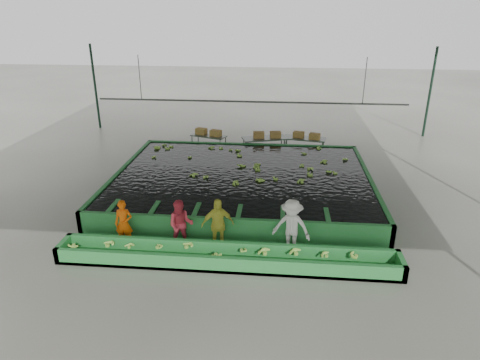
# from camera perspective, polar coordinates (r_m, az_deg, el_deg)

# --- Properties ---
(ground) EXTENTS (80.00, 80.00, 0.00)m
(ground) POSITION_cam_1_polar(r_m,az_deg,el_deg) (15.86, -0.17, -4.03)
(ground) COLOR gray
(ground) RESTS_ON ground
(shed_roof) EXTENTS (20.00, 22.00, 0.04)m
(shed_roof) POSITION_cam_1_polar(r_m,az_deg,el_deg) (14.37, -0.20, 14.16)
(shed_roof) COLOR #9B9C9F
(shed_roof) RESTS_ON shed_posts
(shed_posts) EXTENTS (20.00, 22.00, 5.00)m
(shed_posts) POSITION_cam_1_polar(r_m,az_deg,el_deg) (14.93, -0.18, 4.62)
(shed_posts) COLOR black
(shed_posts) RESTS_ON ground
(flotation_tank) EXTENTS (10.00, 8.00, 0.90)m
(flotation_tank) POSITION_cam_1_polar(r_m,az_deg,el_deg) (17.03, 0.32, -0.45)
(flotation_tank) COLOR #267A34
(flotation_tank) RESTS_ON ground
(tank_water) EXTENTS (9.70, 7.70, 0.00)m
(tank_water) POSITION_cam_1_polar(r_m,az_deg,el_deg) (16.88, 0.32, 0.80)
(tank_water) COLOR black
(tank_water) RESTS_ON flotation_tank
(sorting_trough) EXTENTS (10.00, 1.00, 0.50)m
(sorting_trough) POSITION_cam_1_polar(r_m,az_deg,el_deg) (12.61, -1.80, -10.21)
(sorting_trough) COLOR #267A34
(sorting_trough) RESTS_ON ground
(cableway_rail) EXTENTS (0.08, 0.08, 14.00)m
(cableway_rail) POSITION_cam_1_polar(r_m,az_deg,el_deg) (19.62, 1.27, 10.40)
(cableway_rail) COLOR #59605B
(cableway_rail) RESTS_ON shed_roof
(rail_hanger_left) EXTENTS (0.04, 0.04, 2.00)m
(rail_hanger_left) POSITION_cam_1_polar(r_m,az_deg,el_deg) (20.42, -13.22, 13.15)
(rail_hanger_left) COLOR #59605B
(rail_hanger_left) RESTS_ON shed_roof
(rail_hanger_right) EXTENTS (0.04, 0.04, 2.00)m
(rail_hanger_right) POSITION_cam_1_polar(r_m,az_deg,el_deg) (19.73, 16.31, 12.56)
(rail_hanger_right) COLOR #59605B
(rail_hanger_right) RESTS_ON shed_roof
(worker_a) EXTENTS (0.57, 0.40, 1.51)m
(worker_a) POSITION_cam_1_polar(r_m,az_deg,el_deg) (13.79, -15.23, -5.60)
(worker_a) COLOR #E75809
(worker_a) RESTS_ON ground
(worker_b) EXTENTS (0.84, 0.68, 1.60)m
(worker_b) POSITION_cam_1_polar(r_m,az_deg,el_deg) (13.26, -7.89, -5.92)
(worker_b) COLOR #D23647
(worker_b) RESTS_ON ground
(worker_c) EXTENTS (1.08, 0.71, 1.71)m
(worker_c) POSITION_cam_1_polar(r_m,az_deg,el_deg) (13.04, -3.01, -5.99)
(worker_c) COLOR gold
(worker_c) RESTS_ON ground
(worker_d) EXTENTS (1.28, 0.92, 1.78)m
(worker_d) POSITION_cam_1_polar(r_m,az_deg,el_deg) (12.91, 6.87, -6.27)
(worker_d) COLOR silver
(worker_d) RESTS_ON ground
(packing_table_left) EXTENTS (1.95, 1.28, 0.83)m
(packing_table_left) POSITION_cam_1_polar(r_m,az_deg,el_deg) (22.35, -4.17, 4.97)
(packing_table_left) COLOR #59605B
(packing_table_left) RESTS_ON ground
(packing_table_mid) EXTENTS (2.34, 1.49, 0.99)m
(packing_table_mid) POSITION_cam_1_polar(r_m,az_deg,el_deg) (21.34, 3.30, 4.38)
(packing_table_mid) COLOR #59605B
(packing_table_mid) RESTS_ON ground
(packing_table_right) EXTENTS (2.19, 1.18, 0.94)m
(packing_table_right) POSITION_cam_1_polar(r_m,az_deg,el_deg) (21.70, 8.51, 4.40)
(packing_table_right) COLOR #59605B
(packing_table_right) RESTS_ON ground
(box_stack_left) EXTENTS (1.44, 0.84, 0.30)m
(box_stack_left) POSITION_cam_1_polar(r_m,az_deg,el_deg) (22.28, -4.23, 6.02)
(box_stack_left) COLOR olive
(box_stack_left) RESTS_ON packing_table_left
(box_stack_mid) EXTENTS (1.39, 0.56, 0.29)m
(box_stack_mid) POSITION_cam_1_polar(r_m,az_deg,el_deg) (21.21, 3.63, 5.67)
(box_stack_mid) COLOR olive
(box_stack_mid) RESTS_ON packing_table_mid
(box_stack_right) EXTENTS (1.37, 0.75, 0.28)m
(box_stack_right) POSITION_cam_1_polar(r_m,az_deg,el_deg) (21.50, 8.84, 5.54)
(box_stack_right) COLOR olive
(box_stack_right) RESTS_ON packing_table_right
(floating_bananas) EXTENTS (8.74, 5.96, 0.12)m
(floating_bananas) POSITION_cam_1_polar(r_m,az_deg,el_deg) (17.63, 0.56, 1.75)
(floating_bananas) COLOR #93CD48
(floating_bananas) RESTS_ON tank_water
(trough_bananas) EXTENTS (9.51, 0.63, 0.13)m
(trough_bananas) POSITION_cam_1_polar(r_m,az_deg,el_deg) (12.53, -1.81, -9.63)
(trough_bananas) COLOR #93CD48
(trough_bananas) RESTS_ON sorting_trough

